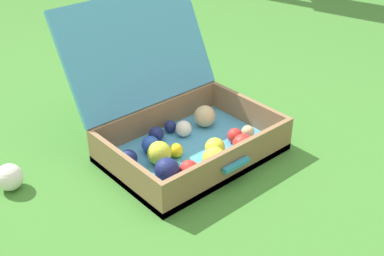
{
  "coord_description": "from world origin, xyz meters",
  "views": [
    {
      "loc": [
        -1.0,
        -1.05,
        1.01
      ],
      "look_at": [
        -0.01,
        0.08,
        0.11
      ],
      "focal_mm": 46.74,
      "sensor_mm": 36.0,
      "label": 1
    }
  ],
  "objects": [
    {
      "name": "open_suitcase",
      "position": [
        -0.02,
        0.14,
        0.11
      ],
      "size": [
        0.6,
        0.63,
        0.51
      ],
      "color": "#4799C6",
      "rests_on": "ground"
    },
    {
      "name": "stray_ball_on_grass",
      "position": [
        -0.59,
        0.32,
        0.04
      ],
      "size": [
        0.09,
        0.09,
        0.09
      ],
      "primitive_type": "sphere",
      "color": "white",
      "rests_on": "ground"
    },
    {
      "name": "ground_plane",
      "position": [
        0.0,
        0.0,
        0.0
      ],
      "size": [
        16.0,
        16.0,
        0.0
      ],
      "primitive_type": "plane",
      "color": "#3D7A2D"
    }
  ]
}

